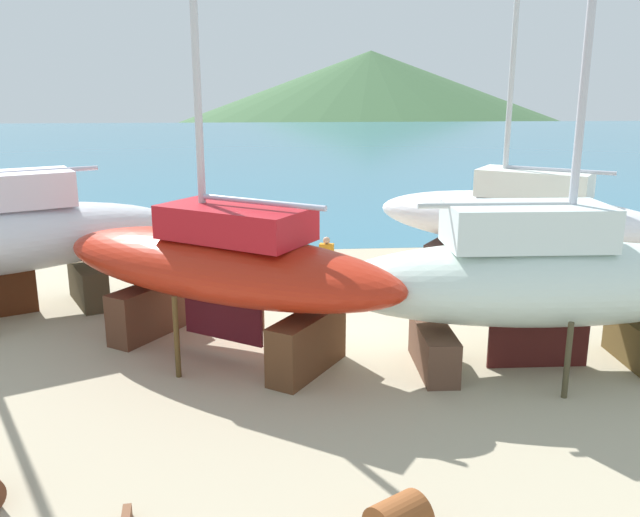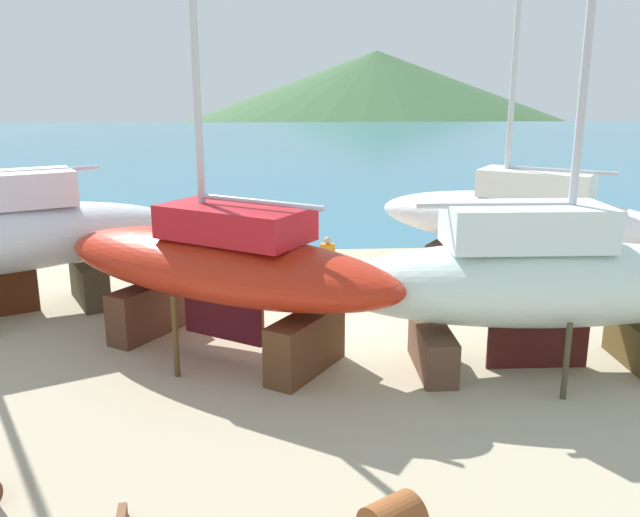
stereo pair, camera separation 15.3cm
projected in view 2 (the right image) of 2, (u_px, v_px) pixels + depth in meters
name	position (u px, v px, depth m)	size (l,w,h in m)	color
ground_plane	(338.00, 361.00, 15.36)	(42.99, 42.99, 0.00)	tan
sea_water	(288.00, 146.00, 69.14)	(151.87, 89.93, 0.01)	teal
headland_hill	(376.00, 107.00, 189.89)	(170.92, 170.92, 30.79)	#3C6039
sailboat_mid_port	(222.00, 266.00, 15.37)	(9.29, 7.56, 12.94)	#543020
sailboat_far_slipway	(520.00, 218.00, 21.58)	(9.45, 7.71, 14.44)	#432D29
sailboat_large_starboard	(542.00, 280.00, 14.49)	(9.53, 3.18, 15.75)	#4C3A1C
worker	(327.00, 261.00, 20.84)	(0.49, 0.34, 1.60)	navy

